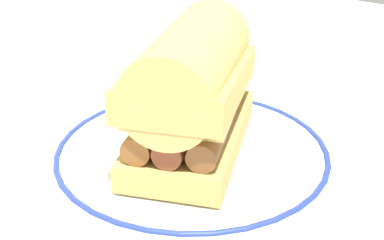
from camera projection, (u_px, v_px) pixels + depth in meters
The scene contains 4 objects.
ground_plane at pixel (204, 156), 0.53m from camera, with size 1.50×1.50×0.00m, color white.
plate at pixel (192, 153), 0.52m from camera, with size 0.30×0.30×0.01m.
sausage_sandwich at pixel (192, 88), 0.49m from camera, with size 0.22×0.17×0.13m.
drinking_glass at pixel (238, 38), 0.75m from camera, with size 0.06×0.06×0.10m.
Camera 1 is at (-0.37, -0.27, 0.27)m, focal length 47.97 mm.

